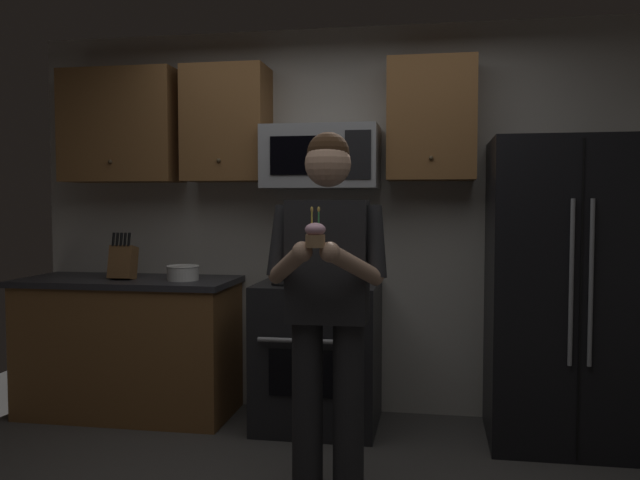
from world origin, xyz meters
name	(u,v)px	position (x,y,z in m)	size (l,w,h in m)	color
wall_back	(350,221)	(0.00, 1.75, 1.30)	(4.40, 0.10, 2.60)	beige
oven_range	(318,354)	(-0.15, 1.36, 0.46)	(0.76, 0.70, 0.93)	black
microwave	(321,157)	(-0.15, 1.48, 1.72)	(0.74, 0.41, 0.40)	#9EA0A5
refrigerator	(567,292)	(1.35, 1.32, 0.90)	(0.90, 0.75, 1.80)	black
cabinet_row_upper	(238,124)	(-0.72, 1.53, 1.95)	(2.78, 0.36, 0.76)	brown
counter_left	(129,346)	(-1.45, 1.38, 0.46)	(1.44, 0.66, 0.92)	brown
knife_block	(123,262)	(-1.46, 1.33, 1.04)	(0.16, 0.15, 0.32)	brown
bowl_large_white	(183,272)	(-1.05, 1.34, 0.97)	(0.21, 0.21, 0.10)	white
person	(328,294)	(0.08, 0.33, 1.00)	(0.60, 0.48, 1.76)	#262628
cupcake	(315,235)	(0.08, 0.00, 1.29)	(0.09, 0.09, 0.17)	#A87F56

